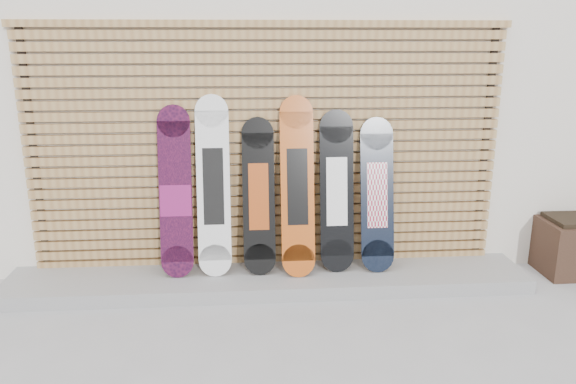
% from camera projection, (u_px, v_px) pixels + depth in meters
% --- Properties ---
extents(ground, '(80.00, 80.00, 0.00)m').
position_uv_depth(ground, '(291.00, 322.00, 4.39)').
color(ground, '#9C9C9E').
rests_on(ground, ground).
extents(building, '(12.00, 5.00, 3.60)m').
position_uv_depth(building, '(308.00, 65.00, 7.32)').
color(building, silver).
rests_on(building, ground).
extents(concrete_step, '(4.60, 0.70, 0.12)m').
position_uv_depth(concrete_step, '(269.00, 279.00, 5.02)').
color(concrete_step, gray).
rests_on(concrete_step, ground).
extents(slat_wall, '(4.26, 0.08, 2.29)m').
position_uv_depth(slat_wall, '(266.00, 147.00, 5.00)').
color(slat_wall, '#A27743').
rests_on(slat_wall, ground).
extents(snowboard_0, '(0.28, 0.31, 1.48)m').
position_uv_depth(snowboard_0, '(176.00, 193.00, 4.86)').
color(snowboard_0, black).
rests_on(snowboard_0, concrete_step).
extents(snowboard_1, '(0.29, 0.31, 1.57)m').
position_uv_depth(snowboard_1, '(213.00, 186.00, 4.87)').
color(snowboard_1, white).
rests_on(snowboard_1, concrete_step).
extents(snowboard_2, '(0.28, 0.31, 1.37)m').
position_uv_depth(snowboard_2, '(259.00, 197.00, 4.92)').
color(snowboard_2, black).
rests_on(snowboard_2, concrete_step).
extents(snowboard_3, '(0.29, 0.38, 1.55)m').
position_uv_depth(snowboard_3, '(297.00, 187.00, 4.89)').
color(snowboard_3, '#C04F14').
rests_on(snowboard_3, concrete_step).
extents(snowboard_4, '(0.30, 0.29, 1.43)m').
position_uv_depth(snowboard_4, '(337.00, 192.00, 4.97)').
color(snowboard_4, black).
rests_on(snowboard_4, concrete_step).
extents(snowboard_5, '(0.29, 0.33, 1.36)m').
position_uv_depth(snowboard_5, '(377.00, 195.00, 4.99)').
color(snowboard_5, black).
rests_on(snowboard_5, concrete_step).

